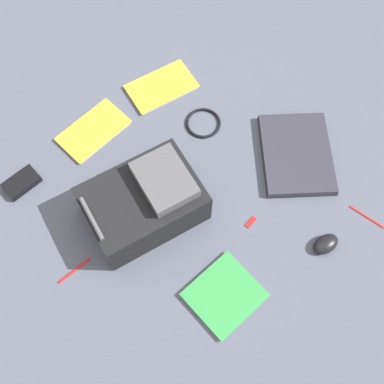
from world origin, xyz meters
TOP-DOWN VIEW (x-y plane):
  - ground_plane at (0.00, 0.00)m, footprint 3.76×3.76m
  - backpack at (0.02, 0.19)m, footprint 0.35×0.44m
  - laptop at (-0.17, -0.41)m, footprint 0.45×0.43m
  - book_manual at (0.43, -0.20)m, footprint 0.21×0.30m
  - book_comic at (-0.41, 0.17)m, footprint 0.22×0.24m
  - book_blue at (0.43, 0.14)m, footprint 0.19×0.29m
  - computer_mouse at (-0.50, -0.23)m, footprint 0.08×0.11m
  - cable_coil at (0.18, -0.23)m, footprint 0.14×0.14m
  - power_brick at (0.41, 0.49)m, footprint 0.09×0.14m
  - pen_black at (0.00, 0.52)m, footprint 0.01×0.14m
  - pen_blue at (-0.52, -0.43)m, footprint 0.14×0.04m
  - usb_stick at (-0.26, -0.08)m, footprint 0.03×0.05m

SIDE VIEW (x-z plane):
  - ground_plane at x=0.00m, z-range 0.00..0.00m
  - usb_stick at x=-0.26m, z-range 0.00..0.01m
  - pen_blue at x=-0.52m, z-range 0.00..0.01m
  - pen_black at x=0.00m, z-range 0.00..0.01m
  - cable_coil at x=0.18m, z-range 0.00..0.01m
  - book_blue at x=0.43m, z-range 0.00..0.01m
  - book_manual at x=0.43m, z-range 0.00..0.01m
  - book_comic at x=-0.41m, z-range 0.00..0.02m
  - power_brick at x=0.41m, z-range 0.00..0.03m
  - laptop at x=-0.17m, z-range 0.00..0.03m
  - computer_mouse at x=-0.50m, z-range 0.00..0.04m
  - backpack at x=0.02m, z-range -0.01..0.20m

